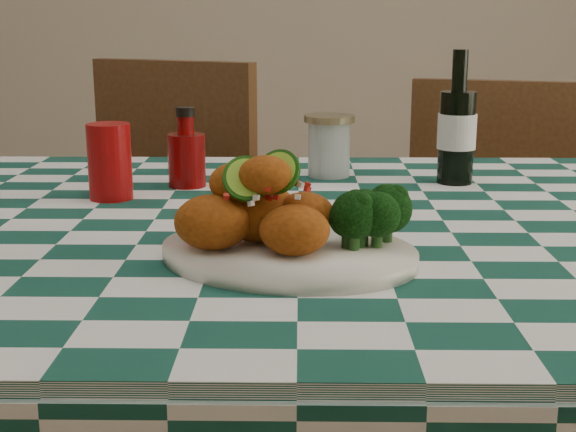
# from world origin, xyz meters

# --- Properties ---
(plate) EXTENTS (0.37, 0.33, 0.02)m
(plate) POSITION_xyz_m (-0.01, -0.20, 0.80)
(plate) COLOR white
(plate) RESTS_ON dining_table
(fried_chicken_pile) EXTENTS (0.17, 0.12, 0.11)m
(fried_chicken_pile) POSITION_xyz_m (-0.04, -0.20, 0.86)
(fried_chicken_pile) COLOR #9F470F
(fried_chicken_pile) RESTS_ON plate
(broccoli_side) EXTENTS (0.09, 0.09, 0.07)m
(broccoli_side) POSITION_xyz_m (0.08, -0.19, 0.84)
(broccoli_side) COLOR black
(broccoli_side) RESTS_ON plate
(red_tumbler) EXTENTS (0.07, 0.07, 0.12)m
(red_tumbler) POSITION_xyz_m (-0.30, 0.13, 0.85)
(red_tumbler) COLOR #940809
(red_tumbler) RESTS_ON dining_table
(ketchup_bottle) EXTENTS (0.08, 0.08, 0.13)m
(ketchup_bottle) POSITION_xyz_m (-0.19, 0.23, 0.85)
(ketchup_bottle) COLOR #6D0505
(ketchup_bottle) RESTS_ON dining_table
(mason_jar) EXTENTS (0.10, 0.10, 0.11)m
(mason_jar) POSITION_xyz_m (0.05, 0.32, 0.84)
(mason_jar) COLOR #B2BCBA
(mason_jar) RESTS_ON dining_table
(beer_bottle) EXTENTS (0.08, 0.08, 0.23)m
(beer_bottle) POSITION_xyz_m (0.27, 0.27, 0.90)
(beer_bottle) COLOR black
(beer_bottle) RESTS_ON dining_table
(wooden_chair_left) EXTENTS (0.59, 0.60, 0.96)m
(wooden_chair_left) POSITION_xyz_m (-0.39, 0.67, 0.48)
(wooden_chair_left) COLOR #472814
(wooden_chair_left) RESTS_ON ground
(wooden_chair_right) EXTENTS (0.52, 0.54, 0.91)m
(wooden_chair_right) POSITION_xyz_m (0.44, 0.76, 0.45)
(wooden_chair_right) COLOR #472814
(wooden_chair_right) RESTS_ON ground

